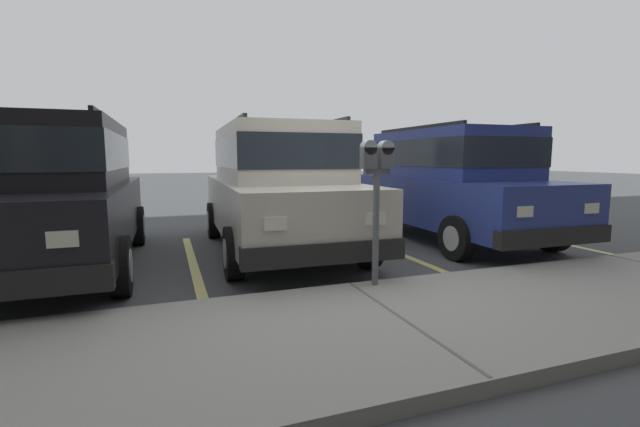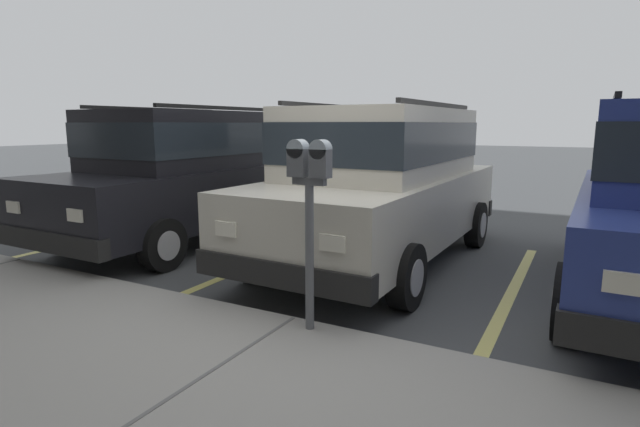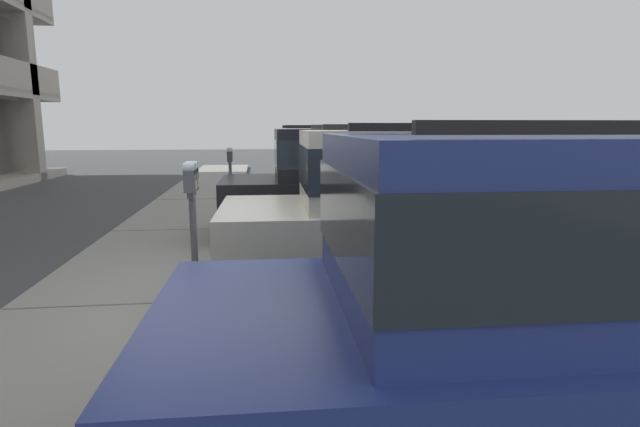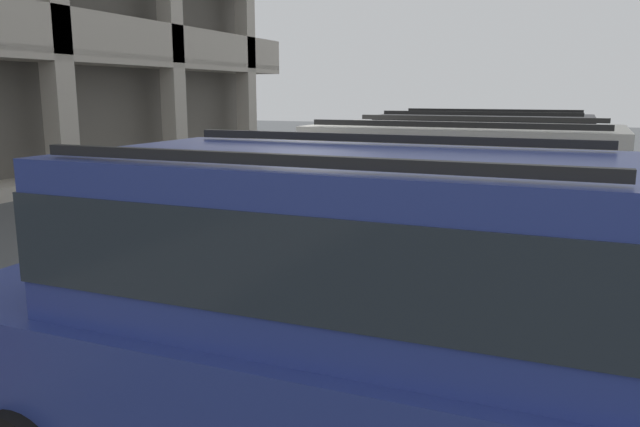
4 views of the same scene
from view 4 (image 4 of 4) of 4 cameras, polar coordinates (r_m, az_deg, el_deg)
ground_plane at (r=7.29m, az=-5.96°, el=-7.76°), size 80.00×80.00×0.10m
sidewalk at (r=7.93m, az=-14.35°, el=-5.67°), size 40.00×2.20×0.12m
parking_stall_lines at (r=8.18m, az=7.93°, el=-5.33°), size 12.42×4.80×0.01m
silver_suv at (r=6.46m, az=12.55°, el=0.02°), size 2.11×4.83×2.03m
red_sedan at (r=3.48m, az=1.87°, el=-9.21°), size 2.08×4.81×2.03m
dark_hatchback at (r=9.48m, az=14.47°, el=3.39°), size 2.04×4.79×2.03m
parking_meter_near at (r=6.96m, az=-9.63°, el=2.42°), size 0.35×0.12×1.55m
parking_meter_far at (r=12.57m, az=5.41°, el=5.93°), size 0.35×0.12×1.43m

